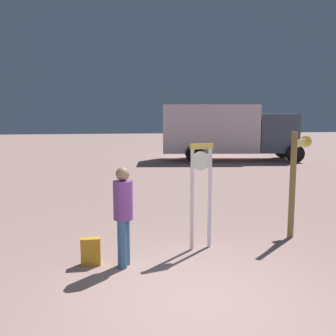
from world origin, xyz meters
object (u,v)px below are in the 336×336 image
standing_clock (201,185)px  arrow_sign (299,164)px  box_truck_near (226,130)px  backpack (91,252)px  person_near_clock (123,212)px

standing_clock → arrow_sign: size_ratio=0.92×
arrow_sign → box_truck_near: 12.63m
arrow_sign → backpack: size_ratio=4.67×
standing_clock → backpack: 2.33m
standing_clock → person_near_clock: 1.66m
person_near_clock → box_truck_near: bearing=67.9°
standing_clock → arrow_sign: bearing=16.9°
standing_clock → person_near_clock: standing_clock is taller
arrow_sign → standing_clock: bearing=-163.1°
standing_clock → box_truck_near: box_truck_near is taller
person_near_clock → box_truck_near: (5.63, 13.88, 0.65)m
backpack → standing_clock: bearing=15.5°
standing_clock → person_near_clock: size_ratio=1.18×
backpack → person_near_clock: bearing=-15.0°
person_near_clock → backpack: (-0.56, 0.15, -0.72)m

